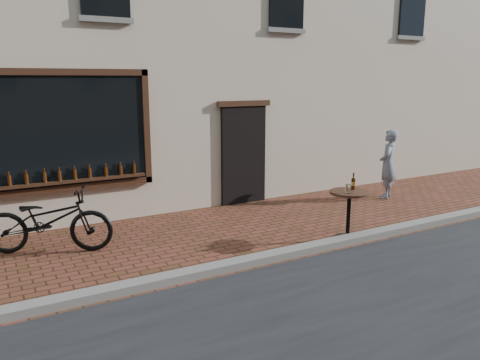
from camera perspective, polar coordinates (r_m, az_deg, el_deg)
ground at (r=7.05m, az=0.90°, el=-11.07°), size 90.00×90.00×0.00m
kerb at (r=7.18m, az=0.09°, el=-10.08°), size 90.00×0.25×0.12m
cargo_bicycle at (r=8.25m, az=-22.62°, el=-4.48°), size 2.45×1.56×1.15m
bistro_table at (r=8.39m, az=13.15°, el=-3.01°), size 0.69×0.69×1.18m
pedestrian at (r=11.60m, az=17.58°, el=1.86°), size 0.71×0.67×1.63m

